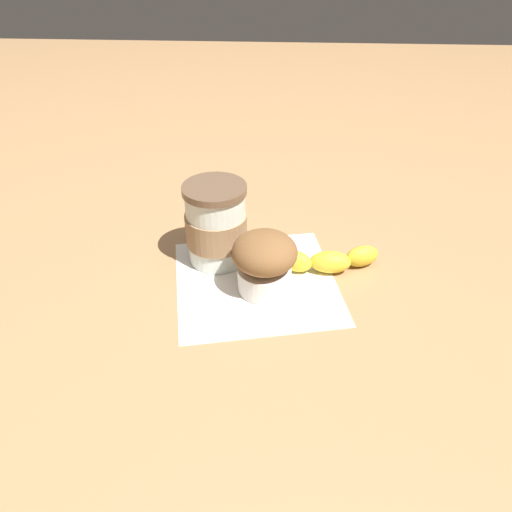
# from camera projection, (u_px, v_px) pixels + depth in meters

# --- Properties ---
(ground_plane) EXTENTS (3.00, 3.00, 0.00)m
(ground_plane) POSITION_uv_depth(u_px,v_px,m) (256.00, 282.00, 0.71)
(ground_plane) COLOR #A87C51
(paper_napkin) EXTENTS (0.27, 0.27, 0.00)m
(paper_napkin) POSITION_uv_depth(u_px,v_px,m) (256.00, 281.00, 0.71)
(paper_napkin) COLOR white
(paper_napkin) RESTS_ON ground_plane
(coffee_cup) EXTENTS (0.09, 0.09, 0.12)m
(coffee_cup) POSITION_uv_depth(u_px,v_px,m) (216.00, 225.00, 0.72)
(coffee_cup) COLOR silver
(coffee_cup) RESTS_ON paper_napkin
(muffin) EXTENTS (0.09, 0.09, 0.09)m
(muffin) POSITION_uv_depth(u_px,v_px,m) (265.00, 261.00, 0.67)
(muffin) COLOR white
(muffin) RESTS_ON paper_napkin
(banana) EXTENTS (0.15, 0.06, 0.03)m
(banana) POSITION_uv_depth(u_px,v_px,m) (329.00, 260.00, 0.73)
(banana) COLOR gold
(banana) RESTS_ON paper_napkin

